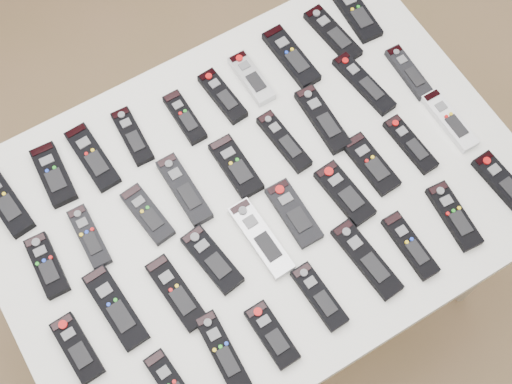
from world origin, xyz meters
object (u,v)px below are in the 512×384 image
remote_9 (356,14)px  remote_19 (77,348)px  remote_12 (147,214)px  remote_24 (294,213)px  remote_15 (284,142)px  remote_5 (222,96)px  remote_25 (345,193)px  remote_0 (5,201)px  remote_11 (89,237)px  remote_16 (323,119)px  remote_3 (132,136)px  remote_6 (251,78)px  remote_32 (272,335)px  remote_2 (93,157)px  remote_17 (364,83)px  remote_26 (371,164)px  remote_35 (410,246)px  remote_4 (185,117)px  remote_8 (333,34)px  remote_13 (184,190)px  remote_23 (261,238)px  table (256,205)px  remote_37 (503,184)px  remote_33 (319,296)px  remote_21 (177,293)px  remote_1 (54,175)px  remote_20 (116,307)px  remote_10 (47,265)px  remote_31 (223,352)px  remote_36 (454,216)px  remote_27 (410,144)px  remote_7 (291,57)px  remote_18 (409,72)px  remote_22 (212,260)px  remote_34 (367,259)px  remote_28 (449,121)px

remote_9 → remote_19: remote_19 is taller
remote_19 → remote_12: bearing=32.8°
remote_24 → remote_15: bearing=65.5°
remote_5 → remote_25: bearing=-77.4°
remote_0 → remote_19: same height
remote_25 → remote_11: bearing=154.7°
remote_16 → remote_3: bearing=156.5°
remote_6 → remote_32: same height
remote_0 → remote_2: bearing=-6.4°
remote_17 → remote_26: 0.22m
remote_17 → remote_9: bearing=54.3°
remote_0 → remote_5: 0.58m
remote_24 → remote_35: (0.18, -0.20, 0.00)m
remote_25 → remote_26: size_ratio=1.00×
remote_3 → remote_4: remote_4 is taller
remote_35 → remote_8: bearing=73.5°
remote_3 → remote_2: bearing=-176.2°
remote_13 → remote_17: 0.53m
remote_23 → remote_26: size_ratio=1.24×
remote_5 → remote_17: bearing=-29.2°
table → remote_37: (0.51, -0.28, 0.07)m
remote_24 → remote_33: bearing=-106.0°
remote_21 → remote_23: size_ratio=0.90×
remote_16 → remote_17: bearing=14.8°
remote_26 → remote_1: bearing=148.7°
remote_17 → remote_20: same height
remote_3 → remote_33: size_ratio=0.99×
remote_19 → remote_35: 0.77m
remote_5 → remote_6: size_ratio=1.02×
remote_9 → remote_13: size_ratio=0.93×
remote_10 → remote_31: 0.44m
remote_4 → remote_8: (0.45, 0.02, -0.00)m
remote_33 → remote_35: (0.24, -0.01, -0.00)m
remote_9 → remote_36: 0.61m
table → remote_16: (0.24, 0.09, 0.07)m
remote_26 → remote_27: 0.11m
remote_7 → remote_18: (0.23, -0.19, -0.00)m
remote_22 → table: bearing=19.8°
remote_12 → remote_32: bearing=-82.5°
remote_8 → remote_15: 0.34m
remote_17 → remote_37: remote_37 is taller
table → remote_8: size_ratio=6.81×
remote_20 → remote_24: remote_20 is taller
remote_12 → remote_19: bearing=-151.0°
remote_18 → remote_34: bearing=-134.4°
remote_28 → remote_26: bearing=179.6°
remote_11 → remote_32: remote_32 is taller
remote_10 → remote_20: remote_10 is taller
remote_4 → remote_6: 0.20m
remote_3 → remote_23: bearing=-68.6°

